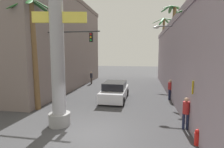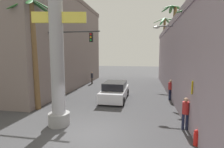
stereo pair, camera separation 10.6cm
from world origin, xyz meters
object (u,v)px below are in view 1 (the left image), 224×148
Objects in this scene: palm_tree_near_left at (34,47)px; neon_sign_pole at (57,28)px; palm_tree_near_right at (196,49)px; crossing_sign at (195,99)px; fire_hydrant at (197,137)px; pedestrian_by_sign at (186,111)px; palm_tree_far_right at (164,41)px; street_lamp at (173,54)px; traffic_light_mast at (62,53)px; pedestrian_far_left at (91,77)px; car_lead at (115,91)px; palm_tree_mid_right at (172,39)px; pedestrian_mid_right at (170,88)px.

neon_sign_pole is at bearing -38.43° from palm_tree_near_left.
neon_sign_pole reaches higher than palm_tree_near_right.
neon_sign_pole is 8.60m from palm_tree_near_right.
fire_hydrant is (-0.20, -1.27, -1.42)m from crossing_sign.
pedestrian_by_sign is at bearing 94.01° from fire_hydrant.
crossing_sign is at bearing -90.93° from palm_tree_far_right.
street_lamp reaches higher than traffic_light_mast.
fire_hydrant is at bearing -85.99° from pedestrian_by_sign.
palm_tree_far_right reaches higher than fire_hydrant.
pedestrian_far_left is (-2.35, 13.75, -4.39)m from neon_sign_pole.
car_lead is (4.01, 1.84, -3.32)m from traffic_light_mast.
traffic_light_mast reaches higher than crossing_sign.
pedestrian_far_left is at bearing 170.87° from palm_tree_mid_right.
palm_tree_near_right is at bearing -88.29° from palm_tree_far_right.
neon_sign_pole is 10.46m from street_lamp.
pedestrian_mid_right is 1.02× the size of pedestrian_by_sign.
pedestrian_far_left is 15.95m from pedestrian_by_sign.
pedestrian_mid_right is at bearing 90.32° from fire_hydrant.
pedestrian_mid_right is (-0.53, -11.34, -4.83)m from palm_tree_far_right.
palm_tree_far_right reaches higher than traffic_light_mast.
neon_sign_pole is 10.65m from pedestrian_mid_right.
palm_tree_far_right is at bearing 88.54° from fire_hydrant.
pedestrian_by_sign reaches higher than pedestrian_far_left.
street_lamp is 9.13× the size of fire_hydrant.
pedestrian_far_left is at bearing 124.98° from pedestrian_by_sign.
palm_tree_near_left is 11.93m from pedestrian_far_left.
neon_sign_pole is 19.69m from palm_tree_far_right.
traffic_light_mast is at bearing 113.62° from neon_sign_pole.
fire_hydrant is at bearing -102.21° from palm_tree_near_right.
neon_sign_pole is at bearing 172.06° from fire_hydrant.
crossing_sign is 12.49m from palm_tree_mid_right.
palm_tree_near_left is (-10.63, -9.77, -1.23)m from palm_tree_mid_right.
palm_tree_near_left is at bearing -153.09° from street_lamp.
traffic_light_mast is at bearing -160.61° from street_lamp.
palm_tree_near_right is (9.74, -0.98, 0.21)m from traffic_light_mast.
neon_sign_pole is 1.60× the size of palm_tree_near_right.
palm_tree_near_left is at bearing -93.22° from pedestrian_far_left.
pedestrian_far_left is (-4.46, 7.57, 0.22)m from car_lead.
palm_tree_near_right reaches higher than pedestrian_by_sign.
street_lamp reaches higher than pedestrian_mid_right.
crossing_sign is 1.91m from fire_hydrant.
palm_tree_near_left reaches higher than crossing_sign.
street_lamp is 6.15m from car_lead.
traffic_light_mast is 0.82× the size of palm_tree_near_right.
neon_sign_pole is 2.37× the size of car_lead.
traffic_light_mast is 3.38× the size of pedestrian_by_sign.
crossing_sign is 0.29× the size of palm_tree_far_right.
street_lamp is (7.15, 7.52, -1.35)m from neon_sign_pole.
pedestrian_far_left is at bearing 86.78° from palm_tree_near_left.
pedestrian_by_sign reaches higher than fire_hydrant.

